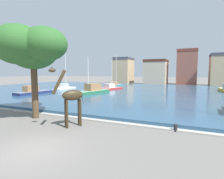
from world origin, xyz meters
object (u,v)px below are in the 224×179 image
at_px(sailboat_green, 89,92).
at_px(sailboat_navy, 36,92).
at_px(giraffe_statue, 71,96).
at_px(sailboat_white, 66,88).
at_px(sailboat_red, 112,88).
at_px(shade_tree, 30,47).
at_px(sailboat_teal, 116,85).
at_px(mooring_bollard, 176,128).

bearing_deg(sailboat_green, sailboat_navy, -155.08).
distance_m(giraffe_statue, sailboat_white, 27.48).
relative_size(sailboat_navy, sailboat_red, 1.00).
bearing_deg(sailboat_green, shade_tree, -76.46).
bearing_deg(sailboat_teal, sailboat_green, -81.20).
distance_m(sailboat_navy, sailboat_white, 9.42).
bearing_deg(shade_tree, sailboat_teal, 100.92).
bearing_deg(sailboat_white, sailboat_green, -31.10).
distance_m(sailboat_navy, shade_tree, 17.17).
bearing_deg(sailboat_navy, giraffe_statue, -36.14).
bearing_deg(giraffe_statue, shade_tree, 172.14).
bearing_deg(sailboat_navy, shade_tree, -43.76).
bearing_deg(giraffe_statue, sailboat_navy, 143.86).
height_order(sailboat_teal, mooring_bollard, sailboat_teal).
relative_size(giraffe_statue, sailboat_white, 0.52).
bearing_deg(giraffe_statue, mooring_bollard, 15.62).
height_order(sailboat_navy, shade_tree, shade_tree).
height_order(sailboat_white, sailboat_red, sailboat_white).
bearing_deg(sailboat_navy, sailboat_teal, 77.11).
bearing_deg(sailboat_white, shade_tree, -58.03).
bearing_deg(giraffe_statue, sailboat_green, 117.46).
distance_m(sailboat_white, sailboat_red, 10.10).
relative_size(sailboat_green, shade_tree, 1.18).
height_order(sailboat_green, mooring_bollard, sailboat_green).
bearing_deg(sailboat_teal, shade_tree, -79.08).
bearing_deg(sailboat_green, mooring_bollard, -42.01).
bearing_deg(sailboat_teal, sailboat_white, -115.28).
relative_size(sailboat_red, shade_tree, 0.94).
distance_m(giraffe_statue, sailboat_navy, 20.20).
height_order(giraffe_statue, sailboat_red, sailboat_red).
bearing_deg(sailboat_navy, sailboat_green, 24.92).
xyz_separation_m(sailboat_white, sailboat_red, (9.44, 3.61, 0.02)).
distance_m(sailboat_teal, mooring_bollard, 37.31).
bearing_deg(mooring_bollard, sailboat_navy, 156.99).
xyz_separation_m(giraffe_statue, sailboat_green, (-8.13, 15.65, -1.59)).
xyz_separation_m(sailboat_teal, sailboat_red, (3.13, -9.75, 0.06)).
distance_m(sailboat_red, mooring_bollard, 27.34).
bearing_deg(mooring_bollard, sailboat_teal, 119.05).
bearing_deg(sailboat_red, giraffe_statue, -72.28).
xyz_separation_m(sailboat_navy, sailboat_red, (8.32, 12.96, -0.06)).
distance_m(sailboat_green, sailboat_red, 9.19).
relative_size(sailboat_green, sailboat_teal, 1.06).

